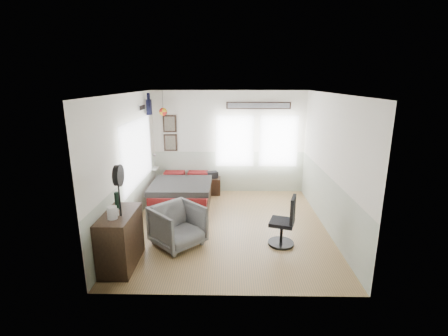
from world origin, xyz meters
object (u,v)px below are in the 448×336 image
Objects in this scene: nightstand at (212,186)px; task_chair at (285,225)px; dresser at (121,239)px; bed at (182,193)px; armchair at (178,226)px.

task_chair reaches higher than nightstand.
dresser is 2.27× the size of nightstand.
bed is 2.05m from armchair.
dresser is 3.72m from nightstand.
armchair is (0.82, 0.68, -0.07)m from dresser.
bed is at bearing 77.30° from dresser.
dresser is 1.07m from armchair.
task_chair is (1.47, -2.77, 0.17)m from nightstand.
nightstand is at bearing 69.61° from dresser.
armchair is at bearing -161.43° from task_chair.
bed reaches higher than nightstand.
nightstand is (0.47, 2.80, -0.16)m from armchair.
bed is 2.01× the size of task_chair.
nightstand is 0.46× the size of task_chair.
bed is at bearing -131.58° from nightstand.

